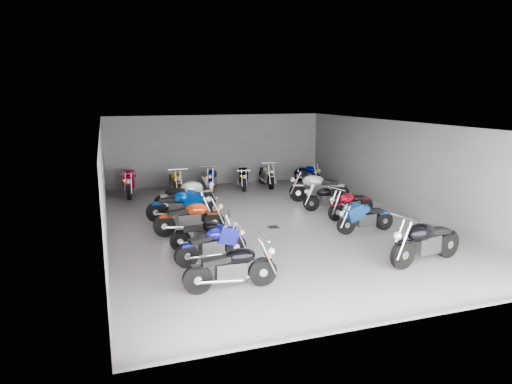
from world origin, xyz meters
TOP-DOWN VIEW (x-y plane):
  - ground at (0.00, 0.00)m, footprint 14.00×14.00m
  - wall_back at (0.00, 7.00)m, footprint 10.00×0.10m
  - wall_left at (-5.00, 0.00)m, footprint 0.10×14.00m
  - wall_right at (5.00, 0.00)m, footprint 0.10×14.00m
  - ceiling at (0.00, 0.00)m, footprint 10.00×14.00m
  - drain_grate at (0.00, -0.50)m, footprint 0.32×0.32m
  - motorcycle_left_a at (-2.48, -4.61)m, footprint 2.07×0.41m
  - motorcycle_left_b at (-2.51, -2.90)m, footprint 1.92×0.56m
  - motorcycle_left_c at (-2.49, -1.96)m, footprint 1.83×0.54m
  - motorcycle_left_d at (-2.62, -0.43)m, footprint 2.14×0.44m
  - motorcycle_left_e at (-2.67, 1.11)m, footprint 2.16×0.66m
  - motorcycle_left_f at (-2.26, 2.34)m, footprint 2.34×0.73m
  - motorcycle_right_a at (2.48, -4.60)m, footprint 2.31×0.66m
  - motorcycle_right_c at (2.44, -1.86)m, footprint 1.94×0.40m
  - motorcycle_right_d at (2.87, -0.28)m, footprint 1.96×0.67m
  - motorcycle_right_e at (2.63, 0.87)m, footprint 1.91×0.52m
  - motorcycle_right_f at (2.87, 2.21)m, footprint 2.22×1.04m
  - motorcycle_back_a at (-4.00, 5.63)m, footprint 0.57×2.35m
  - motorcycle_back_b at (-2.18, 5.54)m, footprint 0.42×2.09m
  - motorcycle_back_c at (-0.61, 5.44)m, footprint 0.84×2.15m
  - motorcycle_back_d at (0.79, 5.60)m, footprint 0.55×2.05m
  - motorcycle_back_e at (1.99, 5.73)m, footprint 0.48×2.20m
  - motorcycle_back_f at (4.01, 5.68)m, footprint 0.55×1.98m

SIDE VIEW (x-z plane):
  - ground at x=0.00m, z-range 0.00..0.00m
  - drain_grate at x=0.00m, z-range 0.00..0.01m
  - motorcycle_left_c at x=-2.49m, z-range 0.04..0.85m
  - motorcycle_right_e at x=2.63m, z-range 0.04..0.88m
  - motorcycle_left_b at x=-2.51m, z-range 0.04..0.89m
  - motorcycle_right_c at x=2.44m, z-range 0.04..0.89m
  - motorcycle_back_f at x=4.01m, z-range 0.04..0.92m
  - motorcycle_right_d at x=2.87m, z-range 0.04..0.92m
  - motorcycle_back_d at x=0.79m, z-range 0.04..0.95m
  - motorcycle_left_a at x=-2.48m, z-range 0.04..0.95m
  - motorcycle_back_b at x=-2.18m, z-range 0.04..0.96m
  - motorcycle_left_d at x=-2.62m, z-range 0.04..0.98m
  - motorcycle_left_e at x=-2.67m, z-range 0.04..1.00m
  - motorcycle_back_e at x=1.99m, z-range 0.04..1.01m
  - motorcycle_back_c at x=-0.61m, z-range 0.04..1.02m
  - motorcycle_right_a at x=2.48m, z-range 0.05..1.07m
  - motorcycle_right_f at x=2.87m, z-range 0.05..1.08m
  - motorcycle_back_a at x=-4.00m, z-range 0.05..1.08m
  - motorcycle_left_f at x=-2.26m, z-range 0.05..1.09m
  - wall_back at x=0.00m, z-range 0.00..3.20m
  - wall_left at x=-5.00m, z-range 0.00..3.20m
  - wall_right at x=5.00m, z-range 0.00..3.20m
  - ceiling at x=0.00m, z-range 3.20..3.24m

